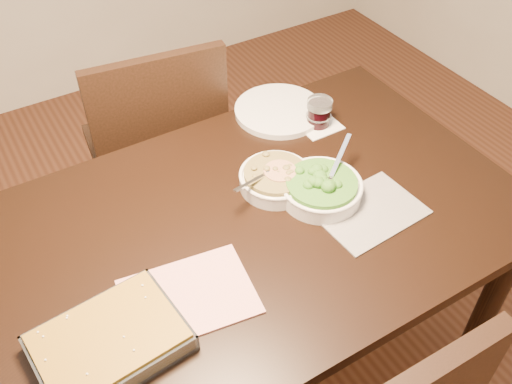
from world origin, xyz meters
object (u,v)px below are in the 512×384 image
at_px(table, 258,240).
at_px(baking_dish, 110,342).
at_px(broccoli_bowl, 321,188).
at_px(dinner_plate, 279,110).
at_px(stew_bowl, 276,178).
at_px(chair_far, 158,146).
at_px(wine_tumbler, 319,112).

xyz_separation_m(table, baking_dish, (-0.47, -0.17, 0.12)).
bearing_deg(broccoli_bowl, dinner_plate, 73.76).
relative_size(stew_bowl, dinner_plate, 0.77).
height_order(table, dinner_plate, dinner_plate).
distance_m(baking_dish, chair_far, 0.98).
relative_size(dinner_plate, chair_far, 0.30).
relative_size(stew_bowl, baking_dish, 0.68).
bearing_deg(table, baking_dish, -159.69).
bearing_deg(dinner_plate, stew_bowl, -124.28).
relative_size(wine_tumbler, dinner_plate, 0.31).
relative_size(table, broccoli_bowl, 6.00).
relative_size(broccoli_bowl, dinner_plate, 0.82).
bearing_deg(wine_tumbler, table, -146.39).
distance_m(stew_bowl, broccoli_bowl, 0.13).
height_order(stew_bowl, broccoli_bowl, broccoli_bowl).
relative_size(table, dinner_plate, 4.94).
xyz_separation_m(broccoli_bowl, wine_tumbler, (0.18, 0.27, 0.02)).
bearing_deg(wine_tumbler, broccoli_bowl, -124.39).
bearing_deg(baking_dish, chair_far, 56.46).
xyz_separation_m(baking_dish, dinner_plate, (0.77, 0.53, -0.02)).
relative_size(broccoli_bowl, wine_tumbler, 2.66).
distance_m(stew_bowl, baking_dish, 0.63).
relative_size(stew_bowl, wine_tumbler, 2.50).
xyz_separation_m(stew_bowl, wine_tumbler, (0.26, 0.17, 0.02)).
relative_size(stew_bowl, chair_far, 0.23).
bearing_deg(dinner_plate, wine_tumbler, -58.59).
height_order(baking_dish, chair_far, chair_far).
bearing_deg(chair_far, wine_tumbler, 140.05).
height_order(broccoli_bowl, wine_tumbler, wine_tumbler).
height_order(broccoli_bowl, baking_dish, broccoli_bowl).
bearing_deg(table, chair_far, 91.65).
height_order(table, broccoli_bowl, broccoli_bowl).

